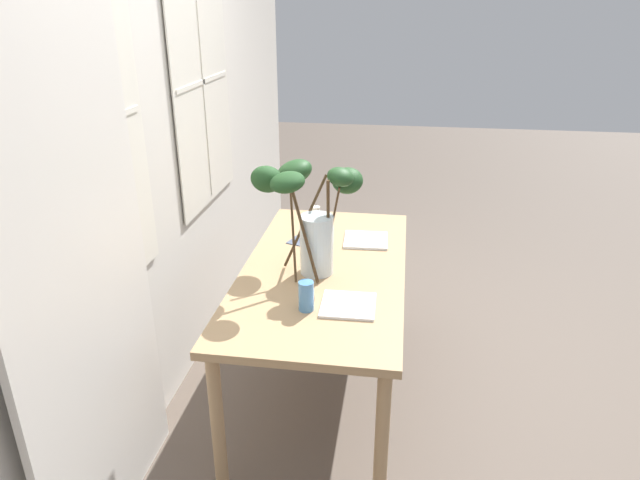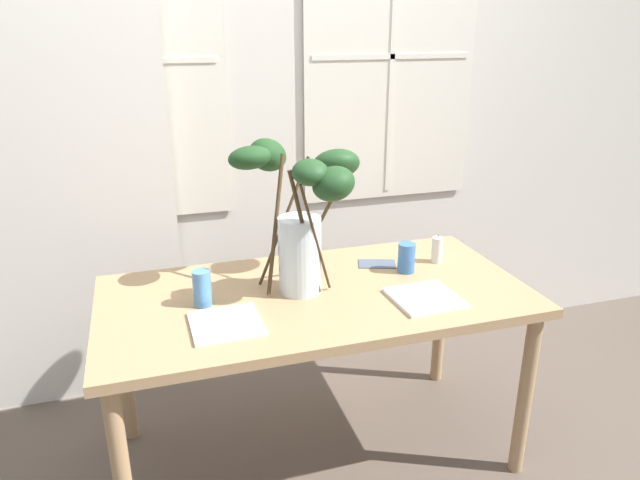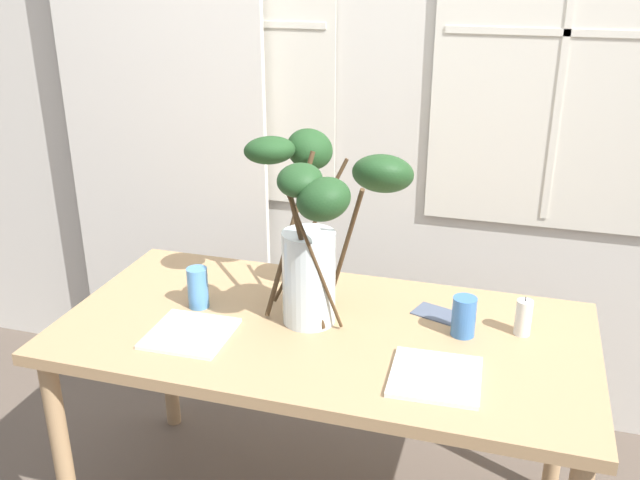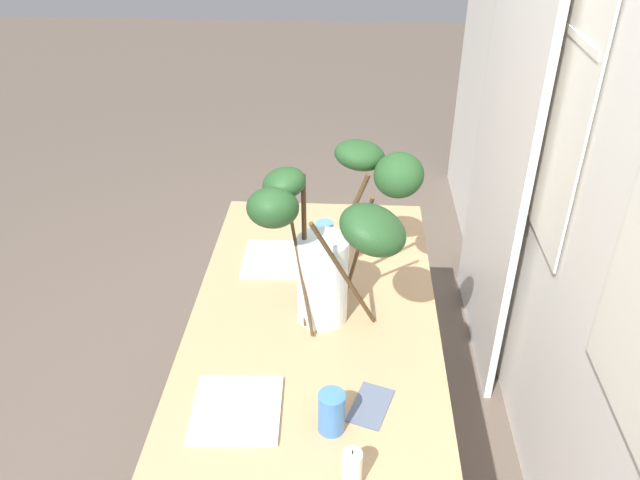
{
  "view_description": "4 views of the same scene",
  "coord_description": "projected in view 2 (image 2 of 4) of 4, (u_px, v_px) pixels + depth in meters",
  "views": [
    {
      "loc": [
        -2.47,
        -0.35,
        1.95
      ],
      "look_at": [
        -0.13,
        0.0,
        0.93
      ],
      "focal_mm": 31.75,
      "sensor_mm": 36.0,
      "label": 1
    },
    {
      "loc": [
        -0.57,
        -1.88,
        1.67
      ],
      "look_at": [
        0.01,
        -0.02,
        0.94
      ],
      "focal_mm": 32.68,
      "sensor_mm": 36.0,
      "label": 2
    },
    {
      "loc": [
        0.51,
        -1.76,
        1.76
      ],
      "look_at": [
        -0.02,
        0.03,
        1.0
      ],
      "focal_mm": 39.28,
      "sensor_mm": 36.0,
      "label": 3
    },
    {
      "loc": [
        1.53,
        0.11,
        2.02
      ],
      "look_at": [
        -0.11,
        0.02,
        0.98
      ],
      "focal_mm": 35.82,
      "sensor_mm": 36.0,
      "label": 4
    }
  ],
  "objects": [
    {
      "name": "pillar_candle",
      "position": [
        437.0,
        250.0,
        2.42
      ],
      "size": [
        0.05,
        0.05,
        0.12
      ],
      "color": "silver",
      "rests_on": "dining_table"
    },
    {
      "name": "plate_square_left",
      "position": [
        226.0,
        324.0,
        1.93
      ],
      "size": [
        0.24,
        0.24,
        0.01
      ],
      "primitive_type": "cube",
      "rotation": [
        0.0,
        0.0,
        0.02
      ],
      "color": "white",
      "rests_on": "dining_table"
    },
    {
      "name": "dining_table",
      "position": [
        316.0,
        310.0,
        2.19
      ],
      "size": [
        1.58,
        0.79,
        0.73
      ],
      "color": "tan",
      "rests_on": "ground"
    },
    {
      "name": "drinking_glass_blue_right",
      "position": [
        406.0,
        258.0,
        2.33
      ],
      "size": [
        0.07,
        0.07,
        0.12
      ],
      "primitive_type": "cylinder",
      "color": "#386BAD",
      "rests_on": "dining_table"
    },
    {
      "name": "ground",
      "position": [
        316.0,
        451.0,
        2.42
      ],
      "size": [
        14.0,
        14.0,
        0.0
      ],
      "primitive_type": "plane",
      "color": "brown"
    },
    {
      "name": "back_wall_with_windows",
      "position": [
        262.0,
        78.0,
        2.67
      ],
      "size": [
        5.11,
        0.14,
        2.86
      ],
      "color": "beige",
      "rests_on": "ground"
    },
    {
      "name": "plate_square_right",
      "position": [
        425.0,
        298.0,
        2.11
      ],
      "size": [
        0.24,
        0.24,
        0.01
      ],
      "primitive_type": "cube",
      "rotation": [
        0.0,
        0.0,
        0.04
      ],
      "color": "white",
      "rests_on": "dining_table"
    },
    {
      "name": "drinking_glass_blue_left",
      "position": [
        202.0,
        288.0,
        2.04
      ],
      "size": [
        0.07,
        0.07,
        0.13
      ],
      "primitive_type": "cylinder",
      "color": "#4C84BC",
      "rests_on": "dining_table"
    },
    {
      "name": "curtain_sheer_side",
      "position": [
        60.0,
        138.0,
        2.39
      ],
      "size": [
        0.88,
        0.03,
        2.46
      ],
      "primitive_type": "cube",
      "color": "silver",
      "rests_on": "ground"
    },
    {
      "name": "napkin_folded",
      "position": [
        377.0,
        264.0,
        2.41
      ],
      "size": [
        0.17,
        0.14,
        0.0
      ],
      "primitive_type": "cube",
      "rotation": [
        0.0,
        0.0,
        -0.33
      ],
      "color": "#4C566B",
      "rests_on": "dining_table"
    },
    {
      "name": "vase_with_branches",
      "position": [
        302.0,
        207.0,
        2.11
      ],
      "size": [
        0.57,
        0.55,
        0.57
      ],
      "color": "silver",
      "rests_on": "dining_table"
    }
  ]
}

